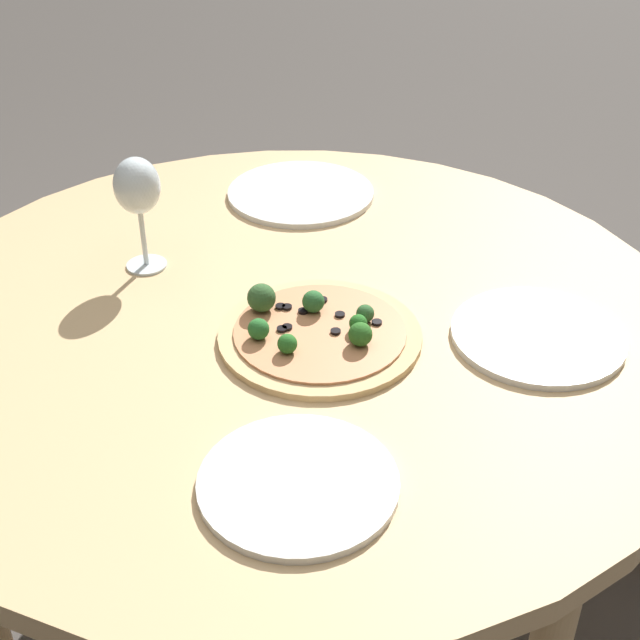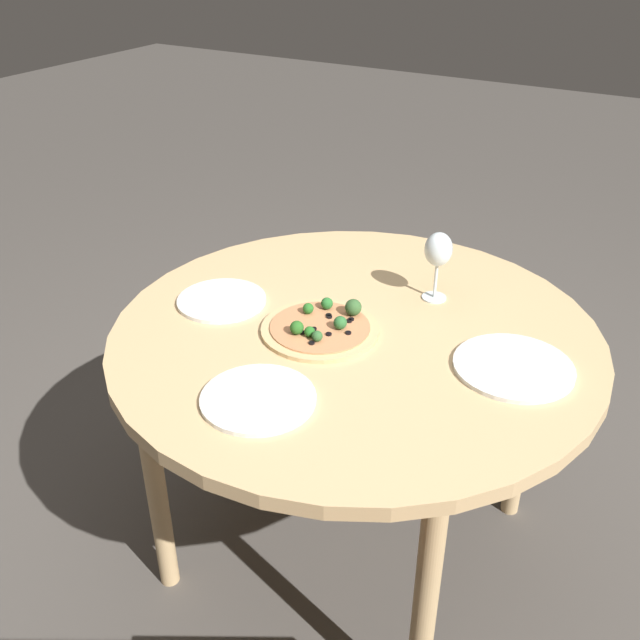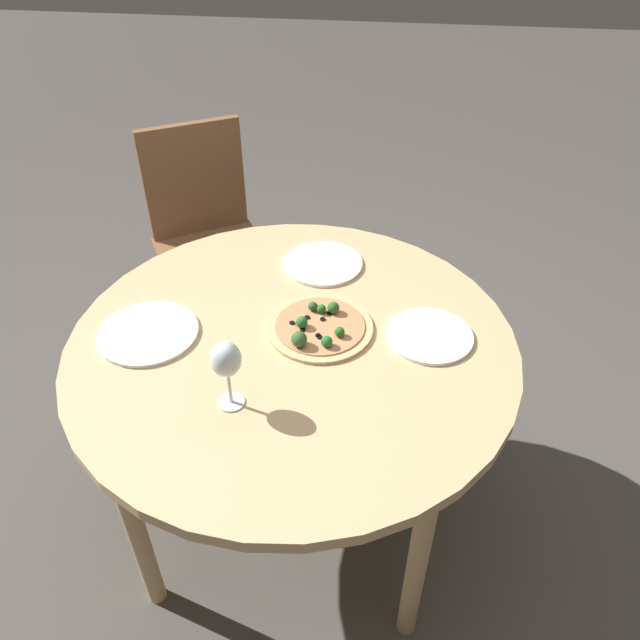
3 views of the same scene
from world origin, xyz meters
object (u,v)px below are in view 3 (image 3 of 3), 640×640
Objects in this scene: chair at (208,237)px; plate_side at (323,264)px; plate_near at (430,335)px; pizza at (319,327)px; plate_far at (148,333)px; wine_glass at (226,361)px.

chair reaches higher than plate_side.
chair is 1.13m from plate_near.
pizza reaches higher than plate_far.
wine_glass is 0.55m from plate_near.
wine_glass is 0.69× the size of plate_far.
wine_glass is at bearing -100.62° from chair.
chair is at bearing -173.59° from plate_far.
wine_glass reaches higher than plate_near.
chair is at bearing -160.94° from wine_glass.
chair is 0.96m from pizza.
wine_glass is (0.28, -0.17, 0.12)m from pizza.
plate_far is at bearing -113.27° from chair.
chair is 4.01× the size of plate_near.
wine_glass is 0.60m from plate_side.
plate_side is at bearing 166.24° from wine_glass.
plate_near is at bearing 122.35° from wine_glass.
chair is 0.87m from plate_far.
chair is 1.16m from wine_glass.
pizza is 0.34m from wine_glass.
pizza is at bearing -88.63° from plate_near.
plate_side is (0.47, 0.50, 0.23)m from chair.
plate_near is 0.72m from plate_far.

